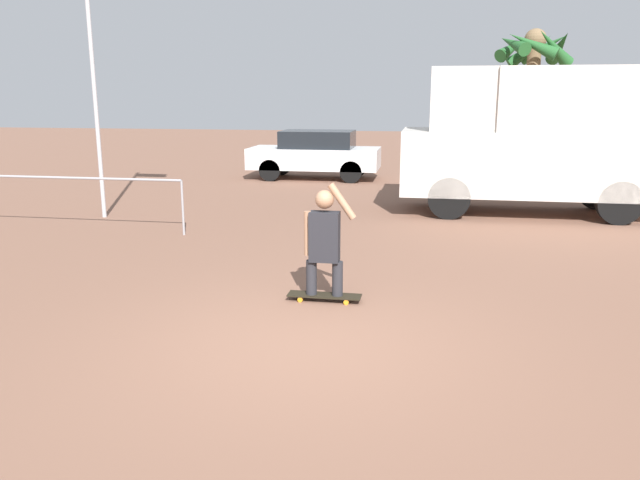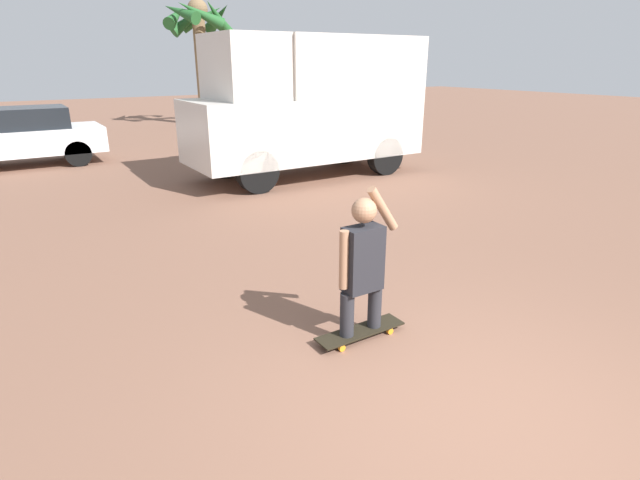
{
  "view_description": "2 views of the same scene",
  "coord_description": "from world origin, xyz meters",
  "px_view_note": "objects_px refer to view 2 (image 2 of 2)",
  "views": [
    {
      "loc": [
        1.27,
        -6.16,
        2.64
      ],
      "look_at": [
        -0.23,
        2.32,
        0.62
      ],
      "focal_mm": 35.0,
      "sensor_mm": 36.0,
      "label": 1
    },
    {
      "loc": [
        -2.75,
        -2.03,
        2.65
      ],
      "look_at": [
        0.12,
        2.5,
        0.72
      ],
      "focal_mm": 28.0,
      "sensor_mm": 36.0,
      "label": 2
    }
  ],
  "objects_px": {
    "person_skateboarder": "(363,260)",
    "camper_van": "(311,102)",
    "parked_car_white": "(19,136)",
    "skateboard": "(360,331)",
    "palm_tree_near_van": "(199,28)"
  },
  "relations": [
    {
      "from": "person_skateboarder",
      "to": "camper_van",
      "type": "distance_m",
      "value": 7.77
    },
    {
      "from": "person_skateboarder",
      "to": "parked_car_white",
      "type": "relative_size",
      "value": 0.36
    },
    {
      "from": "skateboard",
      "to": "camper_van",
      "type": "distance_m",
      "value": 7.9
    },
    {
      "from": "person_skateboarder",
      "to": "camper_van",
      "type": "height_order",
      "value": "camper_van"
    },
    {
      "from": "person_skateboarder",
      "to": "palm_tree_near_van",
      "type": "xyz_separation_m",
      "value": [
        5.05,
        18.09,
        3.09
      ]
    },
    {
      "from": "camper_van",
      "to": "palm_tree_near_van",
      "type": "bearing_deg",
      "value": 82.65
    },
    {
      "from": "skateboard",
      "to": "palm_tree_near_van",
      "type": "bearing_deg",
      "value": 74.4
    },
    {
      "from": "skateboard",
      "to": "parked_car_white",
      "type": "bearing_deg",
      "value": 100.96
    },
    {
      "from": "parked_car_white",
      "to": "palm_tree_near_van",
      "type": "distance_m",
      "value": 10.12
    },
    {
      "from": "palm_tree_near_van",
      "to": "person_skateboarder",
      "type": "bearing_deg",
      "value": -105.6
    },
    {
      "from": "person_skateboarder",
      "to": "camper_van",
      "type": "xyz_separation_m",
      "value": [
        3.6,
        6.83,
        0.89
      ]
    },
    {
      "from": "parked_car_white",
      "to": "palm_tree_near_van",
      "type": "relative_size",
      "value": 0.81
    },
    {
      "from": "palm_tree_near_van",
      "to": "skateboard",
      "type": "bearing_deg",
      "value": -105.6
    },
    {
      "from": "person_skateboarder",
      "to": "parked_car_white",
      "type": "distance_m",
      "value": 12.1
    },
    {
      "from": "skateboard",
      "to": "palm_tree_near_van",
      "type": "xyz_separation_m",
      "value": [
        5.05,
        18.09,
        3.87
      ]
    }
  ]
}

